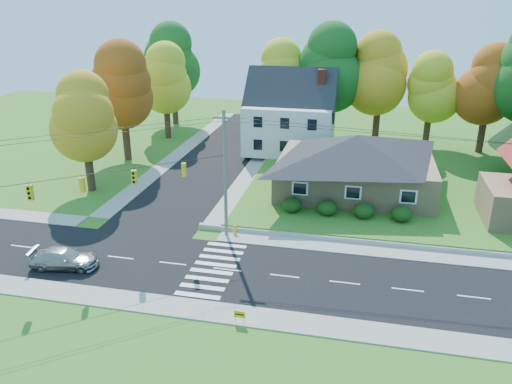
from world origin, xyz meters
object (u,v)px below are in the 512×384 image
silver_sedan (64,258)px  fire_hydrant (235,230)px  ranch_house (356,163)px  white_car (249,132)px

silver_sedan → fire_hydrant: 12.72m
fire_hydrant → ranch_house: bearing=49.7°
ranch_house → white_car: ranch_house is taller
white_car → fire_hydrant: (5.64, -29.35, -0.26)m
white_car → fire_hydrant: size_ratio=4.71×
silver_sedan → white_car: silver_sedan is taller
ranch_house → fire_hydrant: size_ratio=18.09×
ranch_house → silver_sedan: bearing=-136.6°
white_car → fire_hydrant: white_car is taller
silver_sedan → fire_hydrant: silver_sedan is taller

